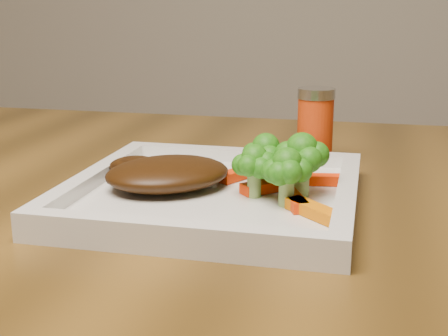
# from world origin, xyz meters

# --- Properties ---
(plate) EXTENTS (0.27, 0.27, 0.01)m
(plate) POSITION_xyz_m (-0.04, 0.16, 0.76)
(plate) COLOR silver
(plate) RESTS_ON dining_table
(steak) EXTENTS (0.16, 0.15, 0.03)m
(steak) POSITION_xyz_m (-0.09, 0.16, 0.78)
(steak) COLOR #371D08
(steak) RESTS_ON plate
(broccoli_0) EXTENTS (0.06, 0.06, 0.07)m
(broccoli_0) POSITION_xyz_m (0.00, 0.19, 0.80)
(broccoli_0) COLOR #186B11
(broccoli_0) RESTS_ON plate
(broccoli_1) EXTENTS (0.06, 0.06, 0.06)m
(broccoli_1) POSITION_xyz_m (0.04, 0.17, 0.79)
(broccoli_1) COLOR #276310
(broccoli_1) RESTS_ON plate
(broccoli_2) EXTENTS (0.06, 0.06, 0.06)m
(broccoli_2) POSITION_xyz_m (0.03, 0.14, 0.79)
(broccoli_2) COLOR #327313
(broccoli_2) RESTS_ON plate
(broccoli_3) EXTENTS (0.06, 0.06, 0.06)m
(broccoli_3) POSITION_xyz_m (-0.00, 0.15, 0.79)
(broccoli_3) COLOR #206310
(broccoli_3) RESTS_ON plate
(carrot_1) EXTENTS (0.05, 0.05, 0.01)m
(carrot_1) POSITION_xyz_m (0.06, 0.11, 0.77)
(carrot_1) COLOR #DA6D03
(carrot_1) RESTS_ON plate
(carrot_3) EXTENTS (0.05, 0.02, 0.01)m
(carrot_3) POSITION_xyz_m (0.06, 0.21, 0.77)
(carrot_3) COLOR #FA3104
(carrot_3) RESTS_ON plate
(carrot_4) EXTENTS (0.04, 0.06, 0.01)m
(carrot_4) POSITION_xyz_m (-0.03, 0.21, 0.77)
(carrot_4) COLOR red
(carrot_4) RESTS_ON plate
(carrot_5) EXTENTS (0.03, 0.05, 0.01)m
(carrot_5) POSITION_xyz_m (0.04, 0.14, 0.77)
(carrot_5) COLOR red
(carrot_5) RESTS_ON plate
(carrot_6) EXTENTS (0.06, 0.06, 0.01)m
(carrot_6) POSITION_xyz_m (0.01, 0.18, 0.77)
(carrot_6) COLOR #FF3304
(carrot_6) RESTS_ON plate
(spice_shaker) EXTENTS (0.05, 0.05, 0.09)m
(spice_shaker) POSITION_xyz_m (0.04, 0.34, 0.80)
(spice_shaker) COLOR #B6300A
(spice_shaker) RESTS_ON dining_table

